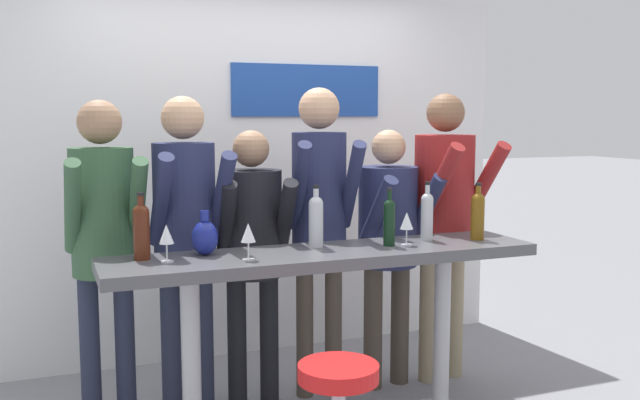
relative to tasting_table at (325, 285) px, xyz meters
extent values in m
cube|color=white|center=(0.00, 1.48, 0.55)|extent=(3.84, 0.10, 2.71)
cube|color=#1E479E|center=(0.44, 1.42, 1.03)|extent=(1.09, 0.02, 0.36)
cube|color=#4C4C51|center=(0.00, 0.00, 0.15)|extent=(2.24, 0.49, 0.06)
cylinder|color=#B2B2B7|center=(-0.69, 0.00, -0.32)|extent=(0.09, 0.09, 0.92)
cylinder|color=#B2B2B7|center=(0.69, 0.00, -0.32)|extent=(0.09, 0.09, 0.92)
cylinder|color=red|center=(-0.21, -0.66, -0.21)|extent=(0.34, 0.34, 0.07)
cylinder|color=#23283D|center=(-1.13, 0.52, -0.39)|extent=(0.10, 0.10, 0.84)
cylinder|color=#23283D|center=(-0.95, 0.52, -0.39)|extent=(0.10, 0.10, 0.84)
cylinder|color=#335638|center=(-1.04, 0.52, 0.36)|extent=(0.33, 0.33, 0.66)
sphere|color=#9E7556|center=(-1.04, 0.52, 0.83)|extent=(0.23, 0.23, 0.23)
cylinder|color=#335638|center=(-1.19, 0.35, 0.41)|extent=(0.08, 0.39, 0.51)
cylinder|color=#335638|center=(-0.88, 0.36, 0.41)|extent=(0.08, 0.39, 0.51)
cylinder|color=#23283D|center=(-0.71, 0.50, -0.38)|extent=(0.11, 0.11, 0.85)
cylinder|color=#23283D|center=(-0.52, 0.51, -0.38)|extent=(0.11, 0.11, 0.85)
cylinder|color=#23284C|center=(-0.61, 0.51, 0.38)|extent=(0.35, 0.35, 0.67)
sphere|color=tan|center=(-0.61, 0.51, 0.85)|extent=(0.23, 0.23, 0.23)
cylinder|color=#23284C|center=(-0.77, 0.34, 0.43)|extent=(0.10, 0.40, 0.51)
cylinder|color=#23284C|center=(-0.45, 0.35, 0.43)|extent=(0.10, 0.40, 0.51)
cylinder|color=black|center=(-0.33, 0.54, -0.43)|extent=(0.11, 0.11, 0.76)
cylinder|color=black|center=(-0.14, 0.52, -0.43)|extent=(0.11, 0.11, 0.76)
cylinder|color=black|center=(-0.23, 0.53, 0.25)|extent=(0.38, 0.38, 0.60)
sphere|color=#9E7556|center=(-0.23, 0.53, 0.67)|extent=(0.21, 0.21, 0.21)
cylinder|color=black|center=(-0.41, 0.40, 0.30)|extent=(0.12, 0.37, 0.47)
cylinder|color=black|center=(-0.09, 0.37, 0.30)|extent=(0.12, 0.37, 0.47)
cylinder|color=#473D33|center=(0.09, 0.54, -0.37)|extent=(0.10, 0.10, 0.88)
cylinder|color=#473D33|center=(0.26, 0.51, -0.37)|extent=(0.10, 0.10, 0.88)
cylinder|color=#23284C|center=(0.17, 0.53, 0.42)|extent=(0.36, 0.36, 0.69)
sphere|color=tan|center=(0.17, 0.53, 0.90)|extent=(0.24, 0.24, 0.24)
cylinder|color=#23284C|center=(0.00, 0.39, 0.47)|extent=(0.14, 0.41, 0.53)
cylinder|color=#23284C|center=(0.30, 0.34, 0.47)|extent=(0.14, 0.41, 0.53)
cylinder|color=#473D33|center=(0.52, 0.51, -0.43)|extent=(0.11, 0.11, 0.76)
cylinder|color=#473D33|center=(0.72, 0.53, -0.43)|extent=(0.11, 0.11, 0.76)
cylinder|color=#23284C|center=(0.62, 0.52, 0.25)|extent=(0.39, 0.39, 0.60)
sphere|color=tan|center=(0.62, 0.52, 0.67)|extent=(0.21, 0.21, 0.21)
cylinder|color=#23284C|center=(0.46, 0.35, 0.30)|extent=(0.12, 0.37, 0.47)
cylinder|color=#23284C|center=(0.80, 0.39, 0.30)|extent=(0.12, 0.37, 0.47)
cylinder|color=gray|center=(0.89, 0.48, -0.38)|extent=(0.12, 0.12, 0.86)
cylinder|color=gray|center=(1.09, 0.51, -0.38)|extent=(0.12, 0.12, 0.86)
cylinder|color=maroon|center=(0.99, 0.49, 0.40)|extent=(0.41, 0.41, 0.68)
sphere|color=brown|center=(0.99, 0.49, 0.88)|extent=(0.23, 0.23, 0.23)
cylinder|color=maroon|center=(0.84, 0.31, 0.45)|extent=(0.14, 0.41, 0.53)
cylinder|color=maroon|center=(1.19, 0.35, 0.45)|extent=(0.14, 0.41, 0.53)
cylinder|color=#4C1E0F|center=(-0.90, 0.11, 0.29)|extent=(0.08, 0.08, 0.23)
sphere|color=#4C1E0F|center=(-0.90, 0.11, 0.40)|extent=(0.08, 0.08, 0.08)
cylinder|color=#4C1E0F|center=(-0.90, 0.11, 0.44)|extent=(0.03, 0.03, 0.08)
cylinder|color=black|center=(-0.90, 0.11, 0.49)|extent=(0.03, 0.03, 0.02)
cylinder|color=#B7BCC1|center=(-0.01, 0.11, 0.29)|extent=(0.08, 0.08, 0.23)
sphere|color=#B7BCC1|center=(-0.01, 0.11, 0.40)|extent=(0.08, 0.08, 0.08)
cylinder|color=#B7BCC1|center=(-0.01, 0.11, 0.44)|extent=(0.03, 0.03, 0.08)
cylinder|color=black|center=(-0.01, 0.11, 0.49)|extent=(0.03, 0.03, 0.02)
cylinder|color=#B7BCC1|center=(0.63, 0.08, 0.29)|extent=(0.07, 0.07, 0.23)
sphere|color=#B7BCC1|center=(0.63, 0.08, 0.40)|extent=(0.07, 0.07, 0.07)
cylinder|color=#B7BCC1|center=(0.63, 0.08, 0.44)|extent=(0.03, 0.03, 0.08)
cylinder|color=black|center=(0.63, 0.08, 0.49)|extent=(0.03, 0.03, 0.02)
cylinder|color=brown|center=(0.90, -0.01, 0.29)|extent=(0.08, 0.08, 0.22)
sphere|color=brown|center=(0.90, -0.01, 0.40)|extent=(0.08, 0.08, 0.08)
cylinder|color=brown|center=(0.90, -0.01, 0.44)|extent=(0.03, 0.03, 0.08)
cylinder|color=black|center=(0.90, -0.01, 0.48)|extent=(0.03, 0.03, 0.02)
cylinder|color=black|center=(0.36, 0.00, 0.28)|extent=(0.06, 0.06, 0.21)
sphere|color=black|center=(0.36, 0.00, 0.39)|extent=(0.06, 0.06, 0.06)
cylinder|color=black|center=(0.36, 0.00, 0.43)|extent=(0.02, 0.02, 0.08)
cylinder|color=black|center=(0.36, 0.00, 0.48)|extent=(0.03, 0.03, 0.02)
cylinder|color=silver|center=(-0.43, -0.09, 0.18)|extent=(0.06, 0.06, 0.01)
cylinder|color=silver|center=(-0.43, -0.09, 0.22)|extent=(0.01, 0.01, 0.08)
cone|color=silver|center=(-0.43, -0.09, 0.31)|extent=(0.07, 0.07, 0.09)
cylinder|color=silver|center=(-0.80, 0.01, 0.18)|extent=(0.06, 0.06, 0.01)
cylinder|color=silver|center=(-0.80, 0.01, 0.22)|extent=(0.01, 0.01, 0.08)
cone|color=silver|center=(-0.80, 0.01, 0.31)|extent=(0.07, 0.07, 0.09)
cylinder|color=silver|center=(0.45, -0.03, 0.18)|extent=(0.06, 0.06, 0.01)
cylinder|color=silver|center=(0.45, -0.03, 0.22)|extent=(0.01, 0.01, 0.08)
cone|color=silver|center=(0.45, -0.03, 0.31)|extent=(0.07, 0.07, 0.09)
ellipsoid|color=navy|center=(-0.59, 0.11, 0.26)|extent=(0.13, 0.13, 0.17)
cylinder|color=navy|center=(-0.59, 0.11, 0.37)|extent=(0.04, 0.04, 0.05)
camera|label=1|loc=(-1.34, -3.30, 0.86)|focal=40.00mm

